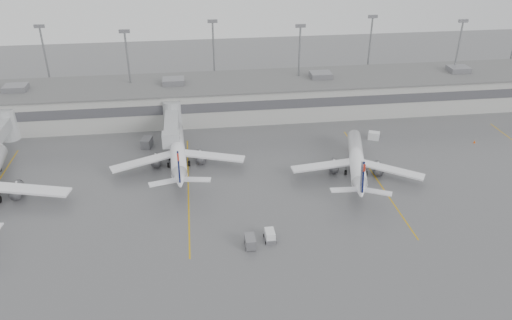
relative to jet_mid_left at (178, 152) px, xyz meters
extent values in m
plane|color=#555558|center=(19.25, -33.14, -2.92)|extent=(260.00, 260.00, 0.00)
cube|color=#B0B0AB|center=(19.25, 24.86, 1.08)|extent=(150.00, 16.00, 8.00)
cube|color=#47474C|center=(19.25, 16.81, 2.08)|extent=(150.00, 0.15, 2.20)
cube|color=#606060|center=(19.25, 24.86, 5.13)|extent=(152.00, 17.00, 0.30)
cube|color=slate|center=(-35.75, 24.86, 5.88)|extent=(5.00, 4.00, 1.30)
cube|color=slate|center=(69.25, 24.86, 5.88)|extent=(5.00, 4.00, 1.30)
cylinder|color=gray|center=(-30.75, 34.36, 7.08)|extent=(0.44, 0.44, 20.00)
cube|color=slate|center=(-30.75, 34.36, 17.28)|extent=(2.40, 0.50, 0.80)
cylinder|color=gray|center=(-10.75, 26.86, 7.08)|extent=(0.44, 0.44, 20.00)
cube|color=slate|center=(-10.75, 26.86, 17.28)|extent=(2.40, 0.50, 0.80)
cylinder|color=gray|center=(9.25, 34.36, 7.08)|extent=(0.44, 0.44, 20.00)
cube|color=slate|center=(9.25, 34.36, 17.28)|extent=(2.40, 0.50, 0.80)
cylinder|color=gray|center=(29.25, 26.86, 7.08)|extent=(0.44, 0.44, 20.00)
cube|color=slate|center=(29.25, 26.86, 17.28)|extent=(2.40, 0.50, 0.80)
cylinder|color=gray|center=(49.25, 34.36, 7.08)|extent=(0.44, 0.44, 20.00)
cube|color=slate|center=(49.25, 34.36, 17.28)|extent=(2.40, 0.50, 0.80)
cylinder|color=gray|center=(69.25, 26.86, 7.08)|extent=(0.44, 0.44, 20.00)
cube|color=slate|center=(69.25, 26.86, 17.28)|extent=(2.40, 0.50, 0.80)
cylinder|color=gray|center=(89.25, 34.36, 7.08)|extent=(0.44, 0.44, 20.00)
cylinder|color=#9DA0A2|center=(-36.25, 16.86, 0.58)|extent=(4.00, 4.00, 7.00)
cylinder|color=#9DA0A2|center=(-1.25, 16.86, 0.58)|extent=(4.00, 4.00, 7.00)
cube|color=#9DA0A2|center=(-1.25, 10.36, 1.38)|extent=(2.80, 13.00, 2.60)
cube|color=#9DA0A2|center=(-1.25, 2.86, 1.38)|extent=(3.40, 2.40, 3.00)
cylinder|color=gray|center=(-1.25, 2.86, -1.52)|extent=(0.70, 0.70, 2.80)
cube|color=black|center=(-1.25, 2.86, -2.57)|extent=(2.20, 1.20, 0.70)
cube|color=#C7950B|center=(1.75, -9.14, -2.91)|extent=(0.25, 40.00, 0.01)
cube|color=#C7950B|center=(36.75, -9.14, -2.91)|extent=(0.25, 40.00, 0.01)
cone|color=white|center=(-34.45, 5.66, 0.32)|extent=(3.53, 3.34, 3.24)
cube|color=white|center=(-25.23, -9.87, -0.54)|extent=(14.31, 5.67, 0.38)
cylinder|color=black|center=(-34.07, 2.01, -2.43)|extent=(0.48, 1.01, 0.97)
cylinder|color=white|center=(-0.06, 1.40, -0.06)|extent=(3.72, 21.05, 2.86)
cone|color=white|center=(-0.55, 13.20, -0.06)|extent=(2.97, 2.78, 2.86)
cone|color=white|center=(0.47, -11.26, 0.32)|extent=(3.05, 4.88, 2.86)
cube|color=white|center=(-6.61, -1.54, -0.82)|extent=(12.47, 6.63, 0.33)
cube|color=white|center=(6.71, -0.99, -0.82)|extent=(12.59, 5.72, 0.33)
cube|color=#080D32|center=(0.49, -11.73, 3.09)|extent=(0.51, 5.37, 6.23)
cube|color=#9E180C|center=(0.54, -12.97, 5.56)|extent=(0.37, 1.94, 1.81)
cylinder|color=black|center=(-0.41, 9.96, -2.49)|extent=(0.37, 0.87, 0.86)
cylinder|color=black|center=(-1.98, -0.59, -2.39)|extent=(0.47, 1.06, 1.05)
cylinder|color=black|center=(2.02, -0.42, -2.39)|extent=(0.47, 1.06, 1.05)
cylinder|color=white|center=(33.77, -6.56, -0.19)|extent=(7.67, 20.05, 2.73)
cone|color=white|center=(36.60, 4.35, -0.19)|extent=(3.28, 3.15, 2.73)
cone|color=white|center=(30.73, -18.27, 0.18)|extent=(3.78, 5.09, 2.73)
cube|color=white|center=(26.97, -7.43, -0.91)|extent=(11.94, 3.07, 0.32)
cube|color=white|center=(39.29, -10.63, -0.91)|extent=(11.24, 8.35, 0.32)
cube|color=#080D32|center=(30.61, -18.71, 2.81)|extent=(1.55, 5.02, 5.95)
cube|color=#9E180C|center=(30.32, -19.85, 5.18)|extent=(0.73, 1.85, 1.73)
cylinder|color=black|center=(35.82, 1.36, -2.51)|extent=(0.51, 0.87, 0.82)
cylinder|color=black|center=(31.46, -7.85, -2.42)|extent=(0.65, 1.07, 1.00)
cylinder|color=black|center=(35.16, -8.80, -2.42)|extent=(0.65, 1.07, 1.00)
cube|color=white|center=(14.05, -26.08, -2.07)|extent=(1.45, 2.27, 1.68)
cube|color=slate|center=(14.05, -26.08, -2.59)|extent=(1.64, 2.65, 0.65)
cylinder|color=black|center=(13.28, -25.16, -2.65)|extent=(0.22, 0.53, 0.52)
cylinder|color=black|center=(14.78, -25.13, -2.65)|extent=(0.22, 0.53, 0.52)
cylinder|color=black|center=(13.32, -27.03, -2.65)|extent=(0.22, 0.53, 0.52)
cylinder|color=black|center=(14.81, -27.00, -2.65)|extent=(0.22, 0.53, 0.52)
cube|color=slate|center=(10.85, -27.28, -2.02)|extent=(1.56, 2.67, 1.60)
cylinder|color=black|center=(10.17, -26.35, -2.65)|extent=(0.22, 0.53, 0.53)
cylinder|color=black|center=(11.53, -28.21, -2.65)|extent=(0.22, 0.53, 0.53)
cube|color=white|center=(-2.15, 10.17, -2.04)|extent=(2.93, 2.53, 1.75)
cube|color=white|center=(41.96, 6.47, -2.08)|extent=(2.79, 2.40, 1.67)
cube|color=slate|center=(-6.67, 9.17, -1.95)|extent=(2.54, 3.42, 1.92)
cone|color=#F65805|center=(-8.84, 0.36, -2.58)|extent=(0.42, 0.42, 0.67)
cone|color=#F65805|center=(35.20, 1.75, -2.57)|extent=(0.43, 0.43, 0.69)
cone|color=#F65805|center=(62.75, 1.80, -2.56)|extent=(0.44, 0.44, 0.71)
camera|label=1|loc=(3.89, -87.30, 44.01)|focal=35.00mm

